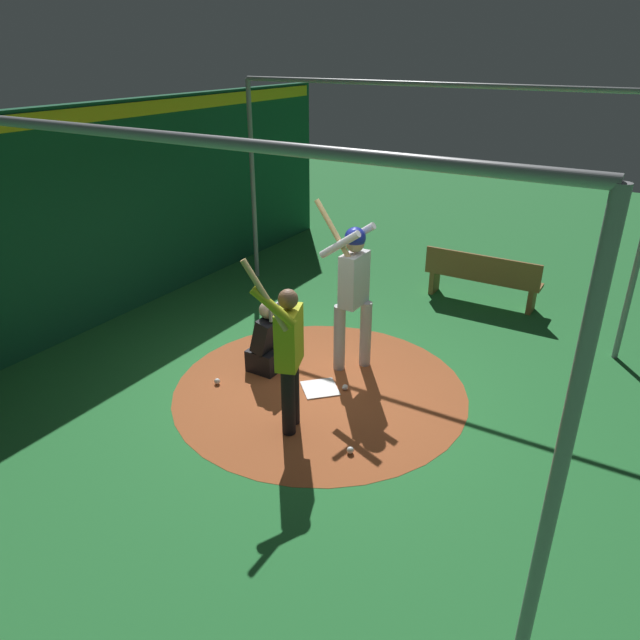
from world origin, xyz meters
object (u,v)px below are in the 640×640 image
catcher (269,344)px  baseball_0 (350,450)px  home_plate (320,388)px  bench (482,277)px  visitor (288,351)px  baseball_2 (345,387)px  baseball_1 (217,381)px  batter (353,284)px

catcher → baseball_0: catcher is taller
home_plate → bench: 3.82m
visitor → baseball_2: size_ratio=27.49×
bench → baseball_2: size_ratio=25.31×
baseball_0 → baseball_1: bearing=170.4°
home_plate → catcher: 0.90m
home_plate → baseball_0: size_ratio=5.68×
bench → baseball_2: 3.62m
baseball_1 → catcher: bearing=61.2°
bench → catcher: bearing=-114.9°
catcher → baseball_1: size_ratio=13.27×
baseball_0 → visitor: bearing=175.3°
baseball_2 → home_plate: bearing=-154.2°
baseball_0 → baseball_1: (-2.09, 0.35, 0.00)m
home_plate → baseball_0: bearing=-45.0°
baseball_1 → visitor: bearing=-12.6°
visitor → baseball_1: (-1.30, 0.29, -0.92)m
home_plate → bench: size_ratio=0.22×
batter → baseball_1: (-1.23, -1.28, -1.13)m
home_plate → batter: (0.06, 0.71, 1.16)m
batter → catcher: 1.34m
catcher → baseball_2: size_ratio=13.27×
catcher → baseball_0: bearing=-29.7°
batter → baseball_2: bearing=-68.4°
visitor → catcher: bearing=115.5°
baseball_0 → baseball_2: 1.24m
bench → baseball_1: bench is taller
baseball_1 → baseball_2: bearing=25.9°
visitor → baseball_0: (0.79, -0.06, -0.92)m
batter → baseball_1: size_ratio=30.06×
batter → catcher: (-0.87, -0.64, -0.79)m
baseball_0 → baseball_2: (-0.64, 1.06, 0.00)m
batter → baseball_1: bearing=-133.9°
home_plate → baseball_1: (-1.17, -0.57, 0.03)m
visitor → baseball_2: visitor is taller
visitor → baseball_2: (0.15, 1.00, -0.92)m
bench → baseball_2: (-0.58, -3.55, -0.41)m
batter → bench: bearing=74.9°
batter → bench: size_ratio=1.19×
catcher → home_plate: bearing=-4.9°
home_plate → bench: (0.86, 3.69, 0.44)m
batter → baseball_0: bearing=-61.9°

